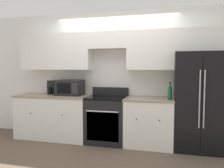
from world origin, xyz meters
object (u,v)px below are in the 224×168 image
microwave (70,88)px  refrigerator (198,101)px  bottle (170,93)px  oven_range (107,119)px

microwave → refrigerator: bearing=-0.3°
refrigerator → bottle: 0.55m
bottle → microwave: bearing=174.7°
oven_range → refrigerator: bearing=1.6°
refrigerator → bottle: size_ratio=5.50×
refrigerator → microwave: (-2.48, 0.01, 0.19)m
oven_range → microwave: size_ratio=2.00×
oven_range → microwave: microwave is taller
oven_range → bottle: size_ratio=3.36×
refrigerator → microwave: 2.49m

